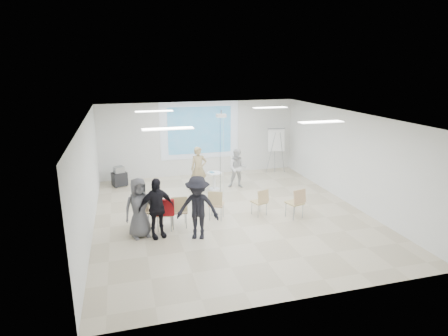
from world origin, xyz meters
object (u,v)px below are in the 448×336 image
object	(u,v)px
chair_left_mid	(164,211)
chair_far_left	(143,208)
pedestal_table	(214,180)
audience_outer	(139,204)
flipchart_easel	(276,140)
av_cart	(119,177)
player_left	(199,166)
chair_center	(216,203)
audience_mid	(198,204)
player_right	(238,166)
chair_left_inner	(179,209)
chair_right_inner	(261,200)
audience_left	(156,204)
chair_right_far	(297,201)
laptop	(179,209)

from	to	relation	value
chair_left_mid	chair_far_left	bearing A→B (deg)	157.49
chair_left_mid	pedestal_table	bearing A→B (deg)	65.36
audience_outer	flipchart_easel	distance (m)	7.52
chair_left_mid	audience_outer	xyz separation A→B (m)	(-0.66, -0.20, 0.35)
av_cart	player_left	bearing A→B (deg)	-45.81
audience_outer	chair_far_left	bearing A→B (deg)	64.45
flipchart_easel	player_left	bearing A→B (deg)	-150.86
flipchart_easel	av_cart	xyz separation A→B (m)	(-6.35, -0.14, -1.05)
chair_center	audience_mid	distance (m)	1.35
player_right	av_cart	distance (m)	4.46
chair_left_mid	chair_left_inner	distance (m)	0.42
chair_right_inner	flipchart_easel	xyz separation A→B (m)	(2.27, 4.23, 0.91)
pedestal_table	av_cart	world-z (taller)	av_cart
audience_left	av_cart	distance (m)	4.85
chair_right_far	laptop	xyz separation A→B (m)	(-3.43, 0.37, -0.04)
player_left	chair_left_mid	size ratio (longest dim) A/B	1.92
chair_right_far	flipchart_easel	size ratio (longest dim) A/B	0.49
chair_right_inner	chair_left_inner	bearing A→B (deg)	167.30
chair_left_mid	chair_right_far	bearing A→B (deg)	7.92
chair_right_far	chair_center	bearing A→B (deg)	151.68
chair_center	player_left	bearing A→B (deg)	113.38
chair_far_left	chair_right_far	world-z (taller)	chair_far_left
chair_right_inner	audience_mid	bearing A→B (deg)	-172.85
audience_left	audience_mid	xyz separation A→B (m)	(1.03, -0.34, 0.03)
laptop	flipchart_easel	world-z (taller)	flipchart_easel
player_right	laptop	size ratio (longest dim) A/B	4.70
chair_far_left	audience_left	size ratio (longest dim) A/B	0.52
chair_left_inner	chair_right_far	world-z (taller)	chair_left_inner
audience_mid	flipchart_easel	distance (m)	6.82
chair_right_inner	av_cart	world-z (taller)	chair_right_inner
pedestal_table	chair_far_left	distance (m)	3.80
pedestal_table	audience_left	world-z (taller)	audience_left
chair_left_inner	chair_right_inner	bearing A→B (deg)	8.73
chair_left_inner	audience_mid	xyz separation A→B (m)	(0.37, -0.76, 0.40)
audience_outer	laptop	bearing A→B (deg)	4.72
audience_mid	audience_outer	world-z (taller)	audience_mid
chair_right_inner	av_cart	bearing A→B (deg)	117.39
laptop	av_cart	bearing A→B (deg)	-65.33
player_left	audience_left	size ratio (longest dim) A/B	0.97
audience_mid	audience_outer	bearing A→B (deg)	-178.38
pedestal_table	chair_left_mid	bearing A→B (deg)	-125.50
chair_center	flipchart_easel	bearing A→B (deg)	73.75
chair_center	chair_right_far	xyz separation A→B (m)	(2.31, -0.54, 0.02)
pedestal_table	chair_center	world-z (taller)	chair_center
flipchart_easel	chair_center	bearing A→B (deg)	-123.10
pedestal_table	flipchart_easel	xyz separation A→B (m)	(3.02, 1.49, 1.03)
player_right	chair_far_left	bearing A→B (deg)	-123.74
chair_right_inner	laptop	distance (m)	2.49
chair_left_mid	audience_mid	size ratio (longest dim) A/B	0.49
chair_far_left	chair_center	bearing A→B (deg)	22.02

